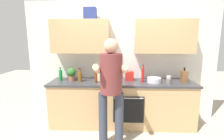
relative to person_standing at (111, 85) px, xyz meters
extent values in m
plane|color=#B2A893|center=(0.18, 0.70, -1.02)|extent=(12.00, 12.00, 0.00)
cube|color=silver|center=(0.18, 1.06, 0.23)|extent=(4.00, 0.06, 2.50)
cube|color=tan|center=(-0.65, 0.87, 0.75)|extent=(1.14, 0.32, 0.65)
cube|color=tan|center=(1.01, 0.87, 0.75)|extent=(1.14, 0.32, 0.65)
cylinder|color=silver|center=(0.84, 0.87, 1.13)|extent=(0.29, 0.29, 0.10)
cube|color=navy|center=(-0.44, 0.87, 1.19)|extent=(0.24, 0.20, 0.23)
cube|color=tan|center=(0.18, 0.70, -0.59)|extent=(2.80, 0.60, 0.86)
cube|color=#38383D|center=(0.18, 0.70, -0.14)|extent=(2.84, 0.64, 0.04)
cube|color=black|center=(0.30, 0.39, -0.57)|extent=(0.56, 0.02, 0.50)
cylinder|color=silver|center=(0.30, 0.36, -0.34)|extent=(0.52, 0.02, 0.02)
cylinder|color=#383D4C|center=(-0.13, 0.00, -0.58)|extent=(0.14, 0.14, 0.90)
cylinder|color=#383D4C|center=(0.13, 0.00, -0.58)|extent=(0.14, 0.14, 0.90)
cylinder|color=brown|center=(0.00, 0.00, 0.18)|extent=(0.34, 0.34, 0.61)
sphere|color=#D8AD8C|center=(0.00, 0.00, 0.59)|extent=(0.22, 0.22, 0.22)
cylinder|color=#D8AD8C|center=(-0.20, -0.12, 0.27)|extent=(0.09, 0.31, 0.19)
cylinder|color=#D8AD8C|center=(0.20, -0.12, 0.27)|extent=(0.09, 0.31, 0.19)
cylinder|color=#8C4C14|center=(-0.64, 0.68, -0.03)|extent=(0.08, 0.08, 0.19)
cylinder|color=#8C4C14|center=(-0.64, 0.68, 0.10)|extent=(0.04, 0.04, 0.06)
cylinder|color=black|center=(-0.64, 0.68, 0.14)|extent=(0.04, 0.04, 0.02)
cylinder|color=silver|center=(0.03, 0.52, 0.00)|extent=(0.07, 0.07, 0.26)
cylinder|color=silver|center=(0.03, 0.52, 0.16)|extent=(0.03, 0.03, 0.07)
cylinder|color=black|center=(0.03, 0.52, 0.20)|extent=(0.03, 0.03, 0.01)
cylinder|color=orange|center=(0.12, 0.91, -0.03)|extent=(0.06, 0.06, 0.19)
cylinder|color=orange|center=(0.12, 0.91, 0.08)|extent=(0.03, 0.03, 0.03)
cylinder|color=black|center=(0.12, 0.91, 0.10)|extent=(0.03, 0.03, 0.02)
cylinder|color=red|center=(0.59, 0.68, 0.01)|extent=(0.05, 0.05, 0.28)
cylinder|color=red|center=(0.59, 0.68, 0.18)|extent=(0.03, 0.03, 0.05)
cylinder|color=black|center=(0.59, 0.68, 0.21)|extent=(0.03, 0.03, 0.01)
cylinder|color=black|center=(0.05, 0.77, -0.05)|extent=(0.06, 0.06, 0.15)
cylinder|color=black|center=(0.05, 0.77, 0.05)|extent=(0.02, 0.02, 0.05)
cylinder|color=black|center=(0.05, 0.77, 0.08)|extent=(0.03, 0.03, 0.01)
cylinder|color=brown|center=(-0.32, 0.61, -0.01)|extent=(0.05, 0.05, 0.24)
cylinder|color=brown|center=(-0.32, 0.61, 0.14)|extent=(0.02, 0.02, 0.05)
cylinder|color=black|center=(-0.32, 0.61, 0.17)|extent=(0.03, 0.03, 0.01)
cylinder|color=#198C33|center=(-1.05, 0.75, -0.02)|extent=(0.07, 0.07, 0.21)
cylinder|color=#198C33|center=(-1.05, 0.75, 0.11)|extent=(0.02, 0.02, 0.04)
cylinder|color=black|center=(-1.05, 0.75, 0.14)|extent=(0.03, 0.03, 0.01)
cylinder|color=white|center=(1.13, 0.83, -0.08)|extent=(0.08, 0.08, 0.09)
cylinder|color=slate|center=(1.05, 0.57, -0.08)|extent=(0.09, 0.09, 0.10)
cylinder|color=silver|center=(0.80, 0.66, -0.08)|extent=(0.27, 0.27, 0.10)
cube|color=brown|center=(1.39, 0.71, -0.01)|extent=(0.10, 0.14, 0.23)
cylinder|color=black|center=(1.37, 0.69, 0.13)|extent=(0.02, 0.02, 0.06)
cylinder|color=black|center=(1.40, 0.73, 0.13)|extent=(0.02, 0.02, 0.06)
cylinder|color=#9E6647|center=(-0.83, 0.75, -0.08)|extent=(0.13, 0.13, 0.10)
sphere|color=#2D6B28|center=(-0.83, 0.75, 0.04)|extent=(0.18, 0.18, 0.18)
cube|color=beige|center=(-0.22, 0.80, -0.04)|extent=(0.26, 0.23, 0.16)
cube|color=red|center=(0.34, 0.81, -0.03)|extent=(0.16, 0.15, 0.19)
camera|label=1|loc=(0.11, -2.44, 0.68)|focal=26.30mm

